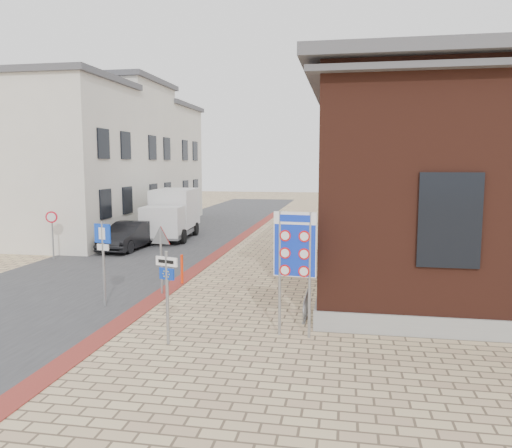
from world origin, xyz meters
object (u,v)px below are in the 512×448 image
Objects in this scene: parking_sign at (103,249)px; border_sign at (295,247)px; sedan at (129,236)px; box_truck at (172,214)px; essen_sign at (167,284)px; bollard at (182,269)px.

border_sign is at bearing -2.03° from parking_sign.
sedan is 3.80m from box_truck.
essen_sign reaches higher than bollard.
box_truck reaches higher than bollard.
parking_sign is at bearing -83.71° from box_truck.
sedan reaches higher than bollard.
sedan is at bearing 137.09° from border_sign.
bollard is (4.70, -6.11, -0.15)m from sedan.
essen_sign is at bearing -59.71° from sedan.
sedan is 1.34× the size of border_sign.
bollard is (-4.30, 4.50, -1.65)m from border_sign.
box_truck is at bearing 126.44° from border_sign.
sedan is 13.99m from border_sign.
border_sign reaches higher than box_truck.
box_truck reaches higher than essen_sign.
border_sign is at bearing -65.12° from box_truck.
box_truck is at bearing 127.32° from essen_sign.
box_truck is at bearing 111.35° from bollard.
box_truck is 16.39m from border_sign.
bollard is (3.80, -9.73, -0.88)m from box_truck.
bollard is at bearing 79.32° from parking_sign.
box_truck is 2.45× the size of essen_sign.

